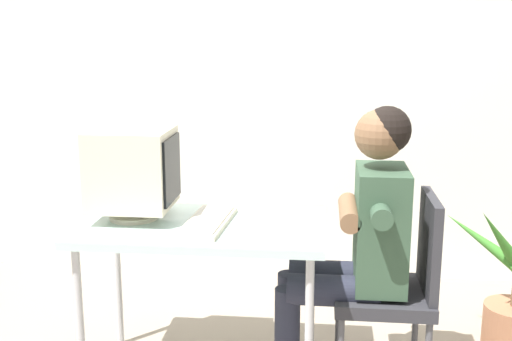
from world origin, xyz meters
TOP-DOWN VIEW (x-y plane):
  - wall_back at (0.30, 1.40)m, footprint 8.00×0.10m
  - desk at (0.00, 0.00)m, footprint 1.11×0.64m
  - crt_monitor at (-0.32, 0.04)m, footprint 0.37×0.34m
  - keyboard at (0.03, -0.02)m, footprint 0.21×0.48m
  - office_chair at (0.89, 0.03)m, footprint 0.43×0.43m
  - person_seated at (0.70, 0.03)m, footprint 0.70×0.56m

SIDE VIEW (x-z plane):
  - office_chair at x=0.89m, z-range 0.05..0.96m
  - desk at x=0.00m, z-range 0.31..1.07m
  - person_seated at x=0.70m, z-range 0.07..1.37m
  - keyboard at x=0.03m, z-range 0.76..0.79m
  - crt_monitor at x=-0.32m, z-range 0.78..1.20m
  - wall_back at x=0.30m, z-range 0.00..3.00m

